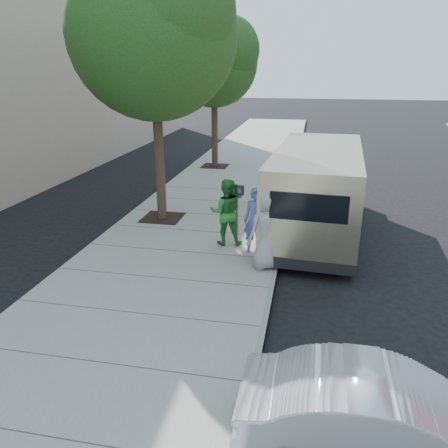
{
  "coord_description": "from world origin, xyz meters",
  "views": [
    {
      "loc": [
        2.06,
        -9.76,
        4.56
      ],
      "look_at": [
        0.2,
        -0.37,
        1.1
      ],
      "focal_mm": 35.0,
      "sensor_mm": 36.0,
      "label": 1
    }
  ],
  "objects_px": {
    "van": "(317,189)",
    "sedan": "(387,420)",
    "tree_near": "(155,27)",
    "person_green_shirt": "(226,212)",
    "tree_far": "(215,59)",
    "person_gray_shirt": "(266,230)",
    "person_striped_polo": "(277,192)",
    "person_officer": "(256,221)",
    "parking_meter": "(237,202)"
  },
  "relations": [
    {
      "from": "person_green_shirt",
      "to": "person_striped_polo",
      "type": "bearing_deg",
      "value": -134.0
    },
    {
      "from": "parking_meter",
      "to": "van",
      "type": "bearing_deg",
      "value": 61.22
    },
    {
      "from": "van",
      "to": "sedan",
      "type": "relative_size",
      "value": 1.88
    },
    {
      "from": "person_officer",
      "to": "parking_meter",
      "type": "bearing_deg",
      "value": 140.73
    },
    {
      "from": "sedan",
      "to": "parking_meter",
      "type": "bearing_deg",
      "value": 25.16
    },
    {
      "from": "tree_near",
      "to": "sedan",
      "type": "xyz_separation_m",
      "value": [
        5.42,
        -7.77,
        -4.96
      ]
    },
    {
      "from": "parking_meter",
      "to": "sedan",
      "type": "distance_m",
      "value": 6.81
    },
    {
      "from": "sedan",
      "to": "person_striped_polo",
      "type": "xyz_separation_m",
      "value": [
        -1.97,
        7.82,
        0.57
      ]
    },
    {
      "from": "person_officer",
      "to": "person_green_shirt",
      "type": "relative_size",
      "value": 0.95
    },
    {
      "from": "sedan",
      "to": "person_officer",
      "type": "height_order",
      "value": "person_officer"
    },
    {
      "from": "van",
      "to": "person_green_shirt",
      "type": "bearing_deg",
      "value": -139.76
    },
    {
      "from": "van",
      "to": "sedan",
      "type": "height_order",
      "value": "van"
    },
    {
      "from": "van",
      "to": "person_gray_shirt",
      "type": "relative_size",
      "value": 3.63
    },
    {
      "from": "sedan",
      "to": "person_officer",
      "type": "xyz_separation_m",
      "value": [
        -2.32,
        5.72,
        0.39
      ]
    },
    {
      "from": "parking_meter",
      "to": "person_striped_polo",
      "type": "xyz_separation_m",
      "value": [
        0.88,
        1.67,
        -0.15
      ]
    },
    {
      "from": "van",
      "to": "person_gray_shirt",
      "type": "bearing_deg",
      "value": -107.06
    },
    {
      "from": "tree_near",
      "to": "person_green_shirt",
      "type": "xyz_separation_m",
      "value": [
        2.29,
        -1.67,
        -4.52
      ]
    },
    {
      "from": "parking_meter",
      "to": "person_green_shirt",
      "type": "xyz_separation_m",
      "value": [
        -0.28,
        -0.04,
        -0.28
      ]
    },
    {
      "from": "sedan",
      "to": "person_gray_shirt",
      "type": "xyz_separation_m",
      "value": [
        -1.97,
        4.87,
        0.49
      ]
    },
    {
      "from": "tree_near",
      "to": "parking_meter",
      "type": "xyz_separation_m",
      "value": [
        2.57,
        -1.63,
        -4.24
      ]
    },
    {
      "from": "tree_near",
      "to": "tree_far",
      "type": "height_order",
      "value": "tree_near"
    },
    {
      "from": "parking_meter",
      "to": "person_gray_shirt",
      "type": "height_order",
      "value": "person_gray_shirt"
    },
    {
      "from": "person_green_shirt",
      "to": "sedan",
      "type": "bearing_deg",
      "value": 107.42
    },
    {
      "from": "tree_far",
      "to": "person_green_shirt",
      "type": "xyz_separation_m",
      "value": [
        2.29,
        -9.27,
        -3.86
      ]
    },
    {
      "from": "person_officer",
      "to": "person_striped_polo",
      "type": "relative_size",
      "value": 0.82
    },
    {
      "from": "van",
      "to": "person_green_shirt",
      "type": "height_order",
      "value": "van"
    },
    {
      "from": "tree_far",
      "to": "sedan",
      "type": "distance_m",
      "value": 16.86
    },
    {
      "from": "tree_near",
      "to": "person_gray_shirt",
      "type": "xyz_separation_m",
      "value": [
        3.45,
        -2.9,
        -4.46
      ]
    },
    {
      "from": "tree_near",
      "to": "person_green_shirt",
      "type": "height_order",
      "value": "tree_near"
    },
    {
      "from": "tree_far",
      "to": "van",
      "type": "distance_m",
      "value": 9.55
    },
    {
      "from": "person_gray_shirt",
      "to": "tree_far",
      "type": "bearing_deg",
      "value": -114.39
    },
    {
      "from": "sedan",
      "to": "person_gray_shirt",
      "type": "distance_m",
      "value": 5.28
    },
    {
      "from": "person_green_shirt",
      "to": "person_striped_polo",
      "type": "height_order",
      "value": "person_striped_polo"
    },
    {
      "from": "tree_near",
      "to": "tree_far",
      "type": "xyz_separation_m",
      "value": [
        -0.0,
        7.6,
        -0.66
      ]
    },
    {
      "from": "tree_near",
      "to": "person_officer",
      "type": "relative_size",
      "value": 4.55
    },
    {
      "from": "sedan",
      "to": "person_green_shirt",
      "type": "height_order",
      "value": "person_green_shirt"
    },
    {
      "from": "tree_near",
      "to": "sedan",
      "type": "relative_size",
      "value": 2.1
    },
    {
      "from": "person_green_shirt",
      "to": "person_gray_shirt",
      "type": "relative_size",
      "value": 0.94
    },
    {
      "from": "person_green_shirt",
      "to": "person_gray_shirt",
      "type": "distance_m",
      "value": 1.7
    },
    {
      "from": "parking_meter",
      "to": "van",
      "type": "height_order",
      "value": "van"
    },
    {
      "from": "person_officer",
      "to": "person_striped_polo",
      "type": "bearing_deg",
      "value": 79.65
    },
    {
      "from": "person_striped_polo",
      "to": "van",
      "type": "bearing_deg",
      "value": 139.28
    },
    {
      "from": "tree_near",
      "to": "person_green_shirt",
      "type": "bearing_deg",
      "value": -36.12
    },
    {
      "from": "tree_near",
      "to": "person_officer",
      "type": "bearing_deg",
      "value": -33.44
    },
    {
      "from": "parking_meter",
      "to": "van",
      "type": "distance_m",
      "value": 2.58
    },
    {
      "from": "parking_meter",
      "to": "person_gray_shirt",
      "type": "xyz_separation_m",
      "value": [
        0.88,
        -1.27,
        -0.23
      ]
    },
    {
      "from": "tree_near",
      "to": "van",
      "type": "relative_size",
      "value": 1.11
    },
    {
      "from": "tree_far",
      "to": "person_gray_shirt",
      "type": "bearing_deg",
      "value": -71.79
    },
    {
      "from": "parking_meter",
      "to": "person_green_shirt",
      "type": "bearing_deg",
      "value": -149.59
    },
    {
      "from": "tree_far",
      "to": "person_striped_polo",
      "type": "bearing_deg",
      "value": -65.43
    }
  ]
}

